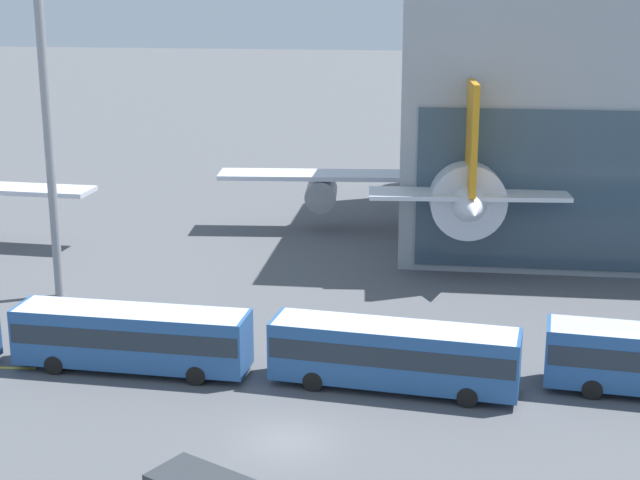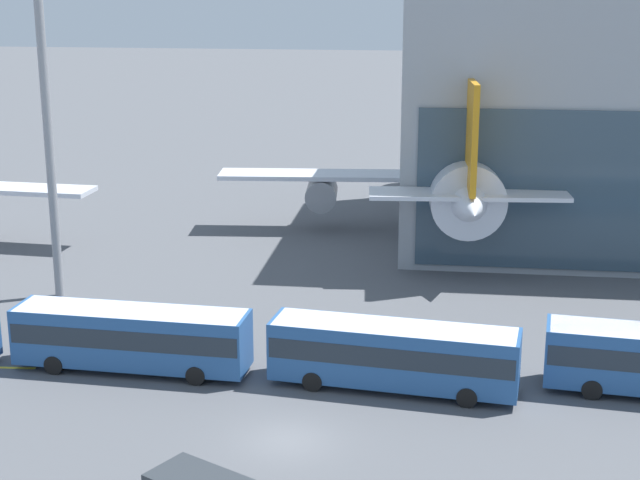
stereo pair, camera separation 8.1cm
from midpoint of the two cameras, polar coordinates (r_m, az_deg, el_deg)
The scene contains 4 objects.
ground_plane at distance 44.23m, azimuth -1.89°, elevation -11.57°, with size 440.00×440.00×0.00m, color #515459.
airliner_at_gate_far at distance 78.71m, azimuth 7.68°, elevation 4.41°, with size 36.92×36.21×13.25m.
shuttle_bus_2 at distance 51.61m, azimuth -10.87°, elevation -5.44°, with size 12.37×3.39×3.29m.
shuttle_bus_3 at distance 48.62m, azimuth 4.34°, elevation -6.52°, with size 12.48×4.17×3.29m.
Camera 2 is at (6.55, -38.88, 20.05)m, focal length 55.00 mm.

